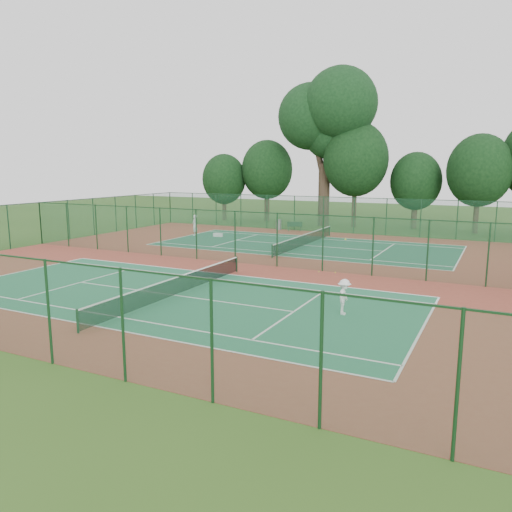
# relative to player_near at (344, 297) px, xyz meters

# --- Properties ---
(ground) EXTENTS (120.00, 120.00, 0.00)m
(ground) POSITION_rel_player_near_xyz_m (-8.50, 8.39, -0.80)
(ground) COLOR #30541A
(ground) RESTS_ON ground
(red_pad) EXTENTS (40.00, 36.00, 0.01)m
(red_pad) POSITION_rel_player_near_xyz_m (-8.50, 8.39, -0.80)
(red_pad) COLOR brown
(red_pad) RESTS_ON ground
(court_near) EXTENTS (23.77, 10.97, 0.01)m
(court_near) POSITION_rel_player_near_xyz_m (-8.50, -0.61, -0.79)
(court_near) COLOR #206643
(court_near) RESTS_ON red_pad
(court_far) EXTENTS (23.77, 10.97, 0.01)m
(court_far) POSITION_rel_player_near_xyz_m (-8.50, 17.39, -0.79)
(court_far) COLOR #1B553B
(court_far) RESTS_ON red_pad
(fence_north) EXTENTS (40.00, 0.09, 3.50)m
(fence_north) POSITION_rel_player_near_xyz_m (-8.50, 26.39, 0.96)
(fence_north) COLOR #1A5033
(fence_north) RESTS_ON ground
(fence_south) EXTENTS (40.00, 0.09, 3.50)m
(fence_south) POSITION_rel_player_near_xyz_m (-8.50, -9.61, 0.96)
(fence_south) COLOR #1B5330
(fence_south) RESTS_ON ground
(fence_west) EXTENTS (0.09, 36.00, 3.50)m
(fence_west) POSITION_rel_player_near_xyz_m (-28.50, 8.39, 0.96)
(fence_west) COLOR #1B532E
(fence_west) RESTS_ON ground
(fence_divider) EXTENTS (40.00, 0.09, 3.50)m
(fence_divider) POSITION_rel_player_near_xyz_m (-8.50, 8.39, 0.96)
(fence_divider) COLOR #1C542C
(fence_divider) RESTS_ON ground
(tennis_net_near) EXTENTS (0.10, 12.90, 0.97)m
(tennis_net_near) POSITION_rel_player_near_xyz_m (-8.50, -0.61, -0.26)
(tennis_net_near) COLOR #12331C
(tennis_net_near) RESTS_ON ground
(tennis_net_far) EXTENTS (0.10, 12.90, 0.97)m
(tennis_net_far) POSITION_rel_player_near_xyz_m (-8.50, 17.39, -0.26)
(tennis_net_far) COLOR #153B23
(tennis_net_far) RESTS_ON ground
(player_near) EXTENTS (0.72, 1.08, 1.57)m
(player_near) POSITION_rel_player_near_xyz_m (0.00, 0.00, 0.00)
(player_near) COLOR white
(player_near) RESTS_ON court_near
(player_far) EXTENTS (0.61, 0.79, 1.94)m
(player_far) POSITION_rel_player_near_xyz_m (-19.89, 18.42, 0.19)
(player_far) COLOR white
(player_far) RESTS_ON court_far
(trash_bin) EXTENTS (0.71, 0.71, 1.03)m
(trash_bin) POSITION_rel_player_near_xyz_m (-14.66, 25.96, -0.28)
(trash_bin) COLOR gray
(trash_bin) RESTS_ON red_pad
(bench) EXTENTS (1.57, 1.00, 0.94)m
(bench) POSITION_rel_player_near_xyz_m (-12.79, 25.70, -0.31)
(bench) COLOR black
(bench) RESTS_ON red_pad
(kit_bag) EXTENTS (0.90, 0.43, 0.32)m
(kit_bag) POSITION_rel_player_near_xyz_m (-17.53, 18.68, -0.63)
(kit_bag) COLOR silver
(kit_bag) RESTS_ON red_pad
(stray_ball_a) EXTENTS (0.07, 0.07, 0.07)m
(stray_ball_a) POSITION_rel_player_near_xyz_m (-2.98, 8.16, -0.76)
(stray_ball_a) COLOR yellow
(stray_ball_a) RESTS_ON red_pad
(stray_ball_b) EXTENTS (0.06, 0.06, 0.06)m
(stray_ball_b) POSITION_rel_player_near_xyz_m (-3.94, 7.91, -0.76)
(stray_ball_b) COLOR #C5DC33
(stray_ball_b) RESTS_ON red_pad
(stray_ball_c) EXTENTS (0.07, 0.07, 0.07)m
(stray_ball_c) POSITION_rel_player_near_xyz_m (-10.42, 7.99, -0.76)
(stray_ball_c) COLOR #B2D030
(stray_ball_c) RESTS_ON red_pad
(big_tree) EXTENTS (10.81, 7.91, 16.60)m
(big_tree) POSITION_rel_player_near_xyz_m (-11.67, 31.75, 10.95)
(big_tree) COLOR #35271D
(big_tree) RESTS_ON ground
(evergreen_row) EXTENTS (39.00, 5.00, 12.00)m
(evergreen_row) POSITION_rel_player_near_xyz_m (-8.00, 32.64, -0.80)
(evergreen_row) COLOR black
(evergreen_row) RESTS_ON ground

